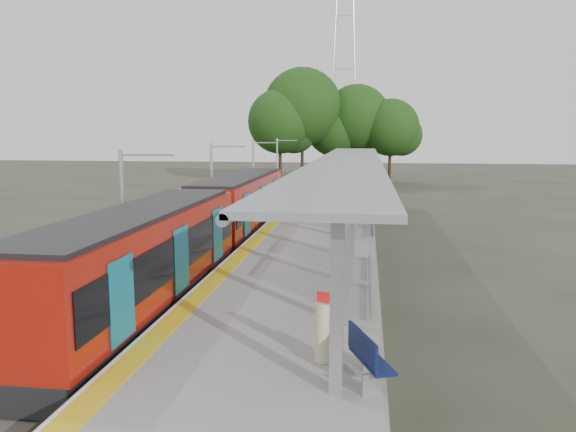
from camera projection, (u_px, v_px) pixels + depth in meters
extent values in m
plane|color=#474438|center=(255.00, 388.00, 13.30)|extent=(200.00, 200.00, 0.00)
cube|color=#59544C|center=(247.00, 232.00, 33.49)|extent=(3.00, 70.00, 0.24)
cube|color=gray|center=(322.00, 227.00, 32.82)|extent=(6.00, 50.00, 1.00)
cube|color=yellow|center=(279.00, 218.00, 33.09)|extent=(0.60, 50.00, 0.02)
cube|color=#9EA0A5|center=(341.00, 176.00, 57.09)|extent=(6.00, 0.10, 1.20)
cube|color=black|center=(142.00, 302.00, 17.85)|extent=(2.50, 13.50, 0.70)
cube|color=#9E160B|center=(140.00, 253.00, 17.62)|extent=(2.65, 13.50, 2.50)
cube|color=black|center=(140.00, 252.00, 17.61)|extent=(2.72, 12.96, 1.20)
cube|color=black|center=(138.00, 212.00, 17.42)|extent=(2.40, 12.82, 0.15)
cube|color=#0C6379|center=(181.00, 259.00, 17.45)|extent=(0.04, 1.30, 2.00)
cylinder|color=black|center=(64.00, 374.00, 13.27)|extent=(2.20, 0.70, 0.70)
cube|color=black|center=(240.00, 228.00, 31.67)|extent=(2.50, 13.50, 0.70)
cube|color=#9E160B|center=(240.00, 200.00, 31.43)|extent=(2.65, 13.50, 2.50)
cube|color=black|center=(240.00, 199.00, 31.42)|extent=(2.72, 12.96, 1.20)
cube|color=black|center=(239.00, 177.00, 31.24)|extent=(2.40, 12.83, 0.15)
cube|color=#0C6379|center=(263.00, 203.00, 31.26)|extent=(0.04, 1.30, 2.00)
cylinder|color=black|center=(218.00, 251.00, 27.08)|extent=(2.20, 0.70, 0.70)
cube|color=black|center=(204.00, 225.00, 24.56)|extent=(2.30, 0.80, 2.40)
cube|color=#9EA0A5|center=(337.00, 305.00, 10.66)|extent=(0.25, 0.25, 3.50)
cube|color=#9EA0A5|center=(345.00, 259.00, 14.58)|extent=(0.25, 0.25, 3.50)
cube|color=#9EA0A5|center=(349.00, 232.00, 18.50)|extent=(0.25, 0.25, 3.50)
cube|color=#9EA0A5|center=(353.00, 215.00, 22.42)|extent=(0.25, 0.25, 3.50)
cube|color=#9EA0A5|center=(355.00, 202.00, 26.33)|extent=(0.25, 0.25, 3.50)
cube|color=#9EA0A5|center=(356.00, 193.00, 30.25)|extent=(0.25, 0.25, 3.50)
cube|color=#9EA0A5|center=(357.00, 186.00, 34.17)|extent=(0.25, 0.25, 3.50)
cube|color=#9EA0A5|center=(358.00, 181.00, 38.09)|extent=(0.25, 0.25, 3.50)
cube|color=#9EA0A5|center=(359.00, 176.00, 42.01)|extent=(0.25, 0.25, 3.50)
cube|color=#9EA0A5|center=(360.00, 172.00, 45.92)|extent=(0.25, 0.25, 3.50)
cube|color=gray|center=(348.00, 161.00, 28.08)|extent=(3.20, 38.00, 0.16)
cylinder|color=#9EA0A5|center=(317.00, 162.00, 28.30)|extent=(0.24, 38.00, 0.24)
cube|color=silver|center=(371.00, 263.00, 16.53)|extent=(0.05, 3.70, 2.20)
cube|color=silver|center=(370.00, 238.00, 20.44)|extent=(0.05, 3.70, 2.20)
cube|color=silver|center=(369.00, 208.00, 28.28)|extent=(0.05, 3.70, 2.20)
cube|color=silver|center=(369.00, 199.00, 32.20)|extent=(0.05, 3.70, 2.20)
cube|color=silver|center=(369.00, 186.00, 40.03)|extent=(0.05, 3.70, 2.20)
cube|color=silver|center=(368.00, 181.00, 43.95)|extent=(0.05, 3.70, 2.20)
cylinder|color=#382316|center=(280.00, 164.00, 64.11)|extent=(0.36, 0.36, 4.81)
sphere|color=#254F16|center=(280.00, 121.00, 63.40)|extent=(7.31, 7.31, 7.31)
cylinder|color=#382316|center=(302.00, 159.00, 65.41)|extent=(0.36, 0.36, 5.92)
sphere|color=#254F16|center=(302.00, 107.00, 64.53)|extent=(9.00, 9.00, 9.00)
cylinder|color=#382316|center=(334.00, 165.00, 66.73)|extent=(0.36, 0.36, 4.26)
sphere|color=#254F16|center=(334.00, 129.00, 66.10)|extent=(6.48, 6.48, 6.48)
cylinder|color=#382316|center=(356.00, 161.00, 66.81)|extent=(0.36, 0.36, 5.14)
sphere|color=#254F16|center=(357.00, 118.00, 66.04)|extent=(7.81, 7.81, 7.81)
cylinder|color=#382316|center=(390.00, 165.00, 65.52)|extent=(0.36, 0.36, 4.36)
sphere|color=#254F16|center=(391.00, 127.00, 64.88)|extent=(6.63, 6.63, 6.63)
cylinder|color=#9EA0A5|center=(124.00, 223.00, 20.62)|extent=(0.16, 0.16, 5.40)
cube|color=#9EA0A5|center=(147.00, 155.00, 20.11)|extent=(2.00, 0.08, 0.08)
cylinder|color=#9EA0A5|center=(212.00, 190.00, 32.37)|extent=(0.16, 0.16, 5.40)
cube|color=#9EA0A5|center=(228.00, 147.00, 31.87)|extent=(2.00, 0.08, 0.08)
cylinder|color=#9EA0A5|center=(253.00, 175.00, 44.13)|extent=(0.16, 0.16, 5.40)
cube|color=#9EA0A5|center=(266.00, 143.00, 43.62)|extent=(2.00, 0.08, 0.08)
cylinder|color=#9EA0A5|center=(277.00, 166.00, 55.88)|extent=(0.16, 0.16, 5.40)
cube|color=#9EA0A5|center=(287.00, 140.00, 55.37)|extent=(2.00, 0.08, 0.08)
cube|color=#0F1B4E|center=(372.00, 360.00, 11.32)|extent=(0.97, 1.57, 0.06)
cube|color=#0F1B4E|center=(362.00, 346.00, 11.30)|extent=(0.61, 1.43, 0.55)
cube|color=#9EA0A5|center=(372.00, 384.00, 10.76)|extent=(0.40, 0.20, 0.44)
cube|color=#9EA0A5|center=(372.00, 359.00, 11.94)|extent=(0.40, 0.20, 0.44)
cube|color=#0F1B4E|center=(369.00, 213.00, 31.53)|extent=(0.93, 1.68, 0.06)
cube|color=#0F1B4E|center=(365.00, 208.00, 31.51)|extent=(0.53, 1.56, 0.59)
cube|color=#9EA0A5|center=(369.00, 220.00, 30.94)|extent=(0.43, 0.19, 0.47)
cube|color=#9EA0A5|center=(369.00, 216.00, 32.20)|extent=(0.43, 0.19, 0.47)
cube|color=#0F1B4E|center=(357.00, 200.00, 38.29)|extent=(0.58, 1.46, 0.06)
cube|color=#0F1B4E|center=(354.00, 196.00, 38.28)|extent=(0.21, 1.42, 0.52)
cube|color=#9EA0A5|center=(357.00, 204.00, 37.77)|extent=(0.38, 0.10, 0.42)
cube|color=#9EA0A5|center=(357.00, 202.00, 38.88)|extent=(0.38, 0.10, 0.42)
cylinder|color=beige|center=(323.00, 332.00, 12.30)|extent=(0.35, 0.35, 1.33)
cube|color=red|center=(324.00, 297.00, 12.19)|extent=(0.31, 0.15, 0.22)
cylinder|color=beige|center=(343.00, 210.00, 31.03)|extent=(0.39, 0.39, 1.48)
cube|color=red|center=(343.00, 194.00, 30.90)|extent=(0.34, 0.18, 0.25)
cylinder|color=#9EA0A5|center=(347.00, 218.00, 30.27)|extent=(0.54, 0.54, 0.88)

